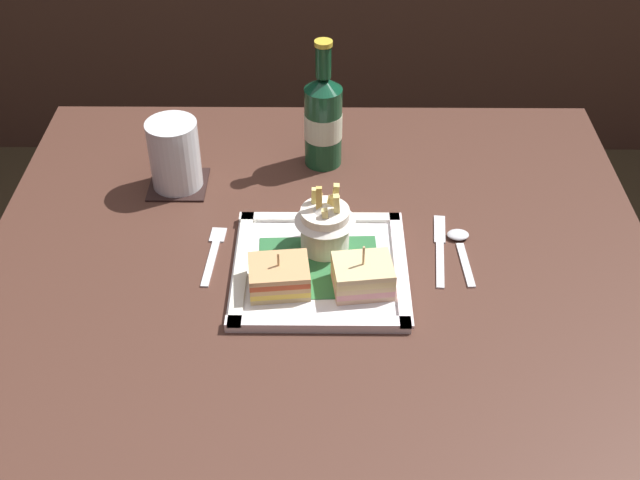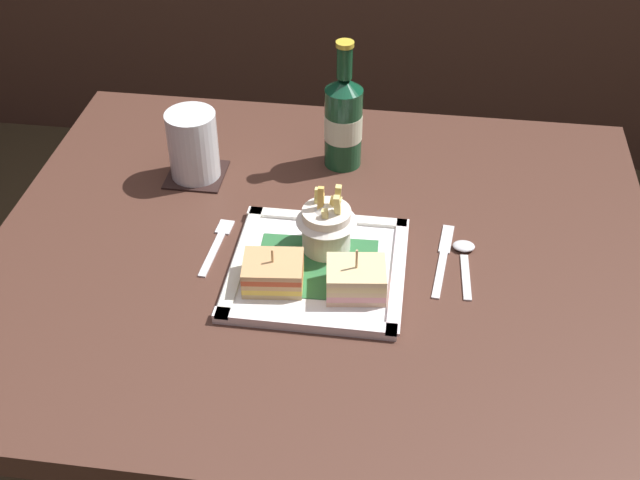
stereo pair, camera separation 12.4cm
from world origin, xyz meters
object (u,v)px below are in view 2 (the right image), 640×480
sandwich_half_left (273,273)px  beer_bottle (343,120)px  fries_cup (327,222)px  fork (217,243)px  knife (443,257)px  spoon (464,254)px  sandwich_half_right (356,279)px  dining_table (321,301)px  square_plate (319,269)px  water_glass (194,149)px

sandwich_half_left → beer_bottle: 0.36m
fries_cup → beer_bottle: size_ratio=0.49×
fork → knife: (0.36, 0.02, 0.00)m
fries_cup → spoon: 0.22m
fork → beer_bottle: bearing=56.6°
knife → sandwich_half_right: bearing=-140.0°
fries_cup → knife: bearing=4.2°
dining_table → beer_bottle: beer_bottle is taller
square_plate → fork: size_ratio=1.83×
water_glass → fork: (0.08, -0.18, -0.05)m
sandwich_half_right → fries_cup: 0.11m
sandwich_half_left → knife: bearing=23.1°
fries_cup → fork: bearing=-179.3°
spoon → water_glass: bearing=161.1°
fork → water_glass: bearing=113.9°
square_plate → water_glass: (-0.25, 0.23, 0.05)m
knife → spoon: size_ratio=1.33×
beer_bottle → spoon: 0.33m
sandwich_half_right → fries_cup: bearing=120.7°
sandwich_half_left → knife: sandwich_half_left is taller
fries_cup → water_glass: bearing=144.7°
dining_table → fork: bearing=-175.7°
sandwich_half_left → beer_bottle: beer_bottle is taller
sandwich_half_left → beer_bottle: (0.06, 0.35, 0.06)m
square_plate → sandwich_half_left: size_ratio=2.77×
sandwich_half_left → knife: 0.27m
fries_cup → spoon: fries_cup is taller
square_plate → fork: 0.18m
fries_cup → beer_bottle: beer_bottle is taller
dining_table → spoon: size_ratio=7.85×
fries_cup → beer_bottle: bearing=90.9°
square_plate → fork: bearing=165.1°
sandwich_half_right → fork: 0.25m
dining_table → square_plate: (0.00, -0.06, 0.12)m
beer_bottle → fork: 0.32m
square_plate → spoon: size_ratio=1.94×
sandwich_half_right → water_glass: 0.42m
dining_table → knife: knife is taller
dining_table → fries_cup: 0.18m
spoon → knife: bearing=-168.9°
dining_table → knife: 0.22m
sandwich_half_right → fork: (-0.23, 0.09, -0.03)m
water_glass → spoon: water_glass is taller
square_plate → water_glass: bearing=137.6°
water_glass → spoon: bearing=-18.9°
sandwich_half_left → fork: (-0.11, 0.09, -0.03)m
sandwich_half_left → spoon: sandwich_half_left is taller
sandwich_half_left → fork: size_ratio=0.66×
beer_bottle → water_glass: 0.27m
square_plate → dining_table: bearing=93.5°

